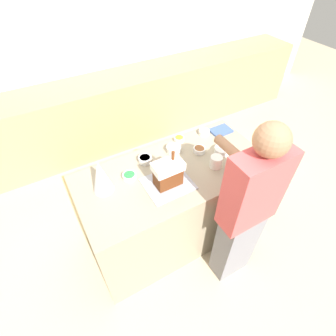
{
  "coord_description": "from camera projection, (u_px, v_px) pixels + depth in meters",
  "views": [
    {
      "loc": [
        -0.78,
        -1.28,
        2.4
      ],
      "look_at": [
        -0.06,
        0.0,
        0.95
      ],
      "focal_mm": 28.0,
      "sensor_mm": 36.0,
      "label": 1
    }
  ],
  "objects": [
    {
      "name": "ground_plane",
      "position": [
        173.0,
        230.0,
        2.75
      ],
      "size": [
        12.0,
        12.0,
        0.0
      ],
      "primitive_type": "plane",
      "color": "#C6B28E"
    },
    {
      "name": "wall_back",
      "position": [
        87.0,
        40.0,
        3.12
      ],
      "size": [
        8.0,
        0.05,
        2.6
      ],
      "color": "beige",
      "rests_on": "ground_plane"
    },
    {
      "name": "back_cabinet_block",
      "position": [
        108.0,
        114.0,
        3.51
      ],
      "size": [
        6.0,
        0.6,
        0.92
      ],
      "color": "#DBBC60",
      "rests_on": "ground_plane"
    },
    {
      "name": "kitchen_island",
      "position": [
        173.0,
        204.0,
        2.44
      ],
      "size": [
        1.59,
        0.77,
        0.89
      ],
      "color": "gray",
      "rests_on": "ground_plane"
    },
    {
      "name": "baking_tray",
      "position": [
        168.0,
        184.0,
        2.02
      ],
      "size": [
        0.36,
        0.31,
        0.01
      ],
      "color": "#9E9EA8",
      "rests_on": "kitchen_island"
    },
    {
      "name": "gingerbread_house",
      "position": [
        168.0,
        173.0,
        1.94
      ],
      "size": [
        0.22,
        0.14,
        0.28
      ],
      "color": "#5B2D14",
      "rests_on": "baking_tray"
    },
    {
      "name": "decorative_tree",
      "position": [
        101.0,
        176.0,
        1.89
      ],
      "size": [
        0.16,
        0.16,
        0.29
      ],
      "color": "silver",
      "rests_on": "kitchen_island"
    },
    {
      "name": "candy_bowl_front_corner",
      "position": [
        204.0,
        132.0,
        2.46
      ],
      "size": [
        0.1,
        0.1,
        0.04
      ],
      "color": "white",
      "rests_on": "kitchen_island"
    },
    {
      "name": "candy_bowl_center_rear",
      "position": [
        129.0,
        176.0,
        2.06
      ],
      "size": [
        0.11,
        0.11,
        0.04
      ],
      "color": "white",
      "rests_on": "kitchen_island"
    },
    {
      "name": "candy_bowl_far_right",
      "position": [
        174.0,
        149.0,
        2.28
      ],
      "size": [
        0.13,
        0.13,
        0.05
      ],
      "color": "silver",
      "rests_on": "kitchen_island"
    },
    {
      "name": "candy_bowl_behind_tray",
      "position": [
        145.0,
        159.0,
        2.18
      ],
      "size": [
        0.11,
        0.11,
        0.05
      ],
      "color": "white",
      "rests_on": "kitchen_island"
    },
    {
      "name": "candy_bowl_near_tray_left",
      "position": [
        199.0,
        150.0,
        2.28
      ],
      "size": [
        0.11,
        0.11,
        0.04
      ],
      "color": "white",
      "rests_on": "kitchen_island"
    },
    {
      "name": "candy_bowl_beside_tree",
      "position": [
        222.0,
        150.0,
        2.27
      ],
      "size": [
        0.13,
        0.13,
        0.05
      ],
      "color": "silver",
      "rests_on": "kitchen_island"
    },
    {
      "name": "candy_bowl_far_left",
      "position": [
        179.0,
        139.0,
        2.39
      ],
      "size": [
        0.09,
        0.09,
        0.04
      ],
      "color": "white",
      "rests_on": "kitchen_island"
    },
    {
      "name": "cookbook",
      "position": [
        221.0,
        131.0,
        2.5
      ],
      "size": [
        0.2,
        0.14,
        0.02
      ],
      "color": "#3F598C",
      "rests_on": "kitchen_island"
    },
    {
      "name": "mug",
      "position": [
        216.0,
        162.0,
        2.13
      ],
      "size": [
        0.1,
        0.1,
        0.1
      ],
      "color": "white",
      "rests_on": "kitchen_island"
    },
    {
      "name": "person",
      "position": [
        246.0,
        212.0,
        1.91
      ],
      "size": [
        0.42,
        0.53,
        1.61
      ],
      "color": "slate",
      "rests_on": "ground_plane"
    }
  ]
}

